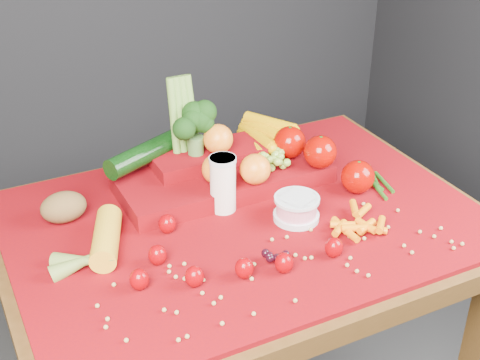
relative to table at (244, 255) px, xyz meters
name	(u,v)px	position (x,y,z in m)	size (l,w,h in m)	color
table	(244,255)	(0.00, 0.00, 0.00)	(1.10, 0.80, 0.75)	#36220C
red_cloth	(244,219)	(0.00, 0.00, 0.10)	(1.05, 0.75, 0.01)	#6F0305
milk_glass	(223,182)	(-0.03, 0.05, 0.18)	(0.06, 0.06, 0.14)	white
yogurt_bowl	(297,207)	(0.10, -0.06, 0.14)	(0.11, 0.11, 0.06)	silver
strawberry_scatter	(203,256)	(-0.16, -0.13, 0.13)	(0.48, 0.28, 0.05)	#99000A
dark_grape_cluster	(275,255)	(-0.02, -0.18, 0.12)	(0.06, 0.05, 0.03)	black
soybean_scatter	(287,262)	(0.00, -0.20, 0.11)	(0.84, 0.24, 0.01)	tan
corn_ear	(91,254)	(-0.36, -0.01, 0.13)	(0.24, 0.26, 0.06)	gold
potato	(64,207)	(-0.37, 0.17, 0.14)	(0.10, 0.08, 0.07)	brown
baby_carrot_pile	(352,221)	(0.20, -0.14, 0.12)	(0.17, 0.17, 0.03)	orange
green_bean_pile	(377,182)	(0.37, -0.01, 0.11)	(0.14, 0.12, 0.01)	#1E5012
produce_mound	(233,162)	(0.05, 0.15, 0.17)	(0.60, 0.38, 0.27)	#6F0305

